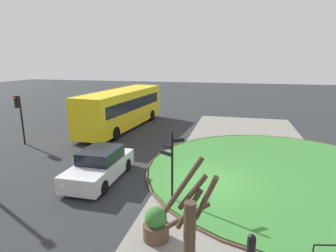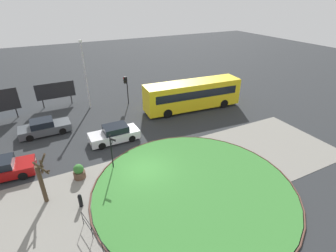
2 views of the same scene
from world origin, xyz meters
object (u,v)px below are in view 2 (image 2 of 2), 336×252
at_px(bollard_foreground, 80,200).
at_px(bus_yellow, 193,95).
at_px(billboard_left, 55,91).
at_px(street_tree_bare, 42,179).
at_px(signpost_directional, 112,149).
at_px(planter_near_signpost, 79,172).
at_px(car_near_lane, 115,134).
at_px(lamppost_tall, 85,73).
at_px(car_trailing, 2,169).
at_px(car_far_lane, 44,127).
at_px(traffic_light_near, 126,84).

xyz_separation_m(bollard_foreground, bus_yellow, (14.27, 9.91, 1.24)).
bearing_deg(billboard_left, street_tree_bare, -98.60).
bearing_deg(signpost_directional, street_tree_bare, -162.24).
bearing_deg(planter_near_signpost, car_near_lane, 46.09).
height_order(car_near_lane, lamppost_tall, lamppost_tall).
distance_m(lamppost_tall, billboard_left, 4.59).
distance_m(bollard_foreground, lamppost_tall, 16.45).
height_order(car_near_lane, car_trailing, car_near_lane).
bearing_deg(lamppost_tall, bollard_foreground, -103.61).
bearing_deg(billboard_left, lamppost_tall, -35.29).
xyz_separation_m(car_far_lane, street_tree_bare, (-0.49, -9.71, 1.13)).
distance_m(bus_yellow, car_near_lane, 10.57).
bearing_deg(car_trailing, car_far_lane, 64.87).
relative_size(signpost_directional, bollard_foreground, 3.14).
bearing_deg(signpost_directional, bus_yellow, 31.43).
xyz_separation_m(bus_yellow, lamppost_tall, (-10.49, 5.69, 2.37)).
relative_size(signpost_directional, car_far_lane, 0.65).
bearing_deg(car_near_lane, street_tree_bare, 41.42).
relative_size(bus_yellow, car_trailing, 2.55).
relative_size(car_far_lane, street_tree_bare, 1.28).
bearing_deg(lamppost_tall, car_trailing, -129.59).
relative_size(car_far_lane, lamppost_tall, 0.61).
relative_size(bollard_foreground, planter_near_signpost, 0.83).
bearing_deg(billboard_left, car_trailing, -112.74).
xyz_separation_m(bus_yellow, billboard_left, (-13.78, 7.97, 0.12)).
relative_size(lamppost_tall, billboard_left, 1.78).
distance_m(bus_yellow, car_trailing, 19.34).
bearing_deg(lamppost_tall, bus_yellow, -28.49).
relative_size(bollard_foreground, lamppost_tall, 0.12).
height_order(car_trailing, billboard_left, billboard_left).
bearing_deg(car_far_lane, bollard_foreground, -84.52).
distance_m(car_near_lane, lamppost_tall, 9.40).
bearing_deg(planter_near_signpost, bollard_foreground, -98.22).
bearing_deg(signpost_directional, lamppost_tall, 86.30).
height_order(bollard_foreground, car_near_lane, car_near_lane).
bearing_deg(car_trailing, car_near_lane, 12.95).
relative_size(car_trailing, planter_near_signpost, 3.87).
height_order(lamppost_tall, billboard_left, lamppost_tall).
relative_size(traffic_light_near, billboard_left, 0.79).
distance_m(bollard_foreground, billboard_left, 17.94).
xyz_separation_m(signpost_directional, car_far_lane, (-4.30, 8.18, -1.04)).
xyz_separation_m(car_trailing, billboard_left, (5.03, 12.33, 1.18)).
bearing_deg(bus_yellow, billboard_left, 154.25).
bearing_deg(bollard_foreground, signpost_directional, 45.33).
bearing_deg(traffic_light_near, car_near_lane, 67.68).
distance_m(traffic_light_near, billboard_left, 8.22).
bearing_deg(lamppost_tall, planter_near_signpost, -104.82).
relative_size(bollard_foreground, traffic_light_near, 0.28).
bearing_deg(street_tree_bare, signpost_directional, 17.76).
height_order(car_trailing, planter_near_signpost, car_trailing).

